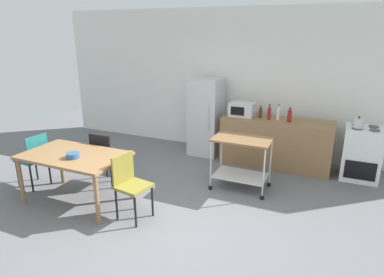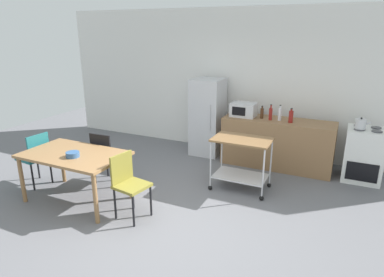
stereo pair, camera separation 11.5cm
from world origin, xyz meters
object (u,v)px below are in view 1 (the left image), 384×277
(dining_table, at_px, (75,159))
(microwave, at_px, (242,109))
(bottle_soda, at_px, (260,113))
(bottle_soy_sauce, at_px, (269,113))
(fruit_bowl, at_px, (73,155))
(bottle_sparkling_water, at_px, (289,116))
(chair_olive, at_px, (130,182))
(chair_teal, at_px, (34,157))
(kitchen_cart, at_px, (241,155))
(stove_oven, at_px, (361,153))
(refrigerator, at_px, (206,117))
(bottle_vinegar, at_px, (278,114))
(chair_black, at_px, (105,155))
(kettle, at_px, (359,123))

(dining_table, xyz_separation_m, microwave, (1.74, 2.61, 0.36))
(bottle_soda, bearing_deg, bottle_soy_sauce, -17.76)
(fruit_bowl, bearing_deg, bottle_sparkling_water, 46.32)
(chair_olive, height_order, chair_teal, same)
(dining_table, distance_m, bottle_soy_sauce, 3.44)
(kitchen_cart, height_order, bottle_sparkling_water, bottle_sparkling_water)
(stove_oven, distance_m, refrigerator, 2.92)
(bottle_vinegar, bearing_deg, dining_table, -133.00)
(dining_table, distance_m, chair_teal, 0.99)
(chair_teal, height_order, fruit_bowl, chair_teal)
(chair_teal, xyz_separation_m, bottle_soda, (3.06, 2.50, 0.48))
(refrigerator, bearing_deg, bottle_soda, -5.80)
(chair_black, xyz_separation_m, fruit_bowl, (0.07, -0.77, 0.27))
(chair_teal, bearing_deg, kettle, 122.60)
(refrigerator, bearing_deg, fruit_bowl, -106.89)
(chair_black, distance_m, bottle_soda, 2.89)
(stove_oven, bearing_deg, kitchen_cart, -145.04)
(microwave, distance_m, bottle_soda, 0.36)
(chair_black, bearing_deg, stove_oven, -155.05)
(kitchen_cart, bearing_deg, refrigerator, 130.74)
(dining_table, xyz_separation_m, chair_olive, (0.98, -0.05, -0.15))
(chair_olive, relative_size, chair_teal, 1.00)
(bottle_soy_sauce, bearing_deg, stove_oven, 3.18)
(refrigerator, xyz_separation_m, bottle_vinegar, (1.46, -0.13, 0.24))
(stove_oven, bearing_deg, chair_black, -152.53)
(bottle_soda, relative_size, fruit_bowl, 1.25)
(fruit_bowl, height_order, kettle, kettle)
(bottle_sparkling_water, relative_size, fruit_bowl, 1.37)
(kitchen_cart, distance_m, microwave, 1.33)
(bottle_soda, bearing_deg, kitchen_cart, -90.02)
(chair_black, bearing_deg, microwave, -133.77)
(chair_teal, bearing_deg, stove_oven, 122.94)
(fruit_bowl, bearing_deg, refrigerator, 73.11)
(kitchen_cart, bearing_deg, chair_black, -159.85)
(bottle_vinegar, relative_size, fruit_bowl, 1.52)
(chair_black, xyz_separation_m, bottle_sparkling_water, (2.61, 1.88, 0.49))
(chair_black, height_order, bottle_soda, bottle_soda)
(chair_olive, xyz_separation_m, bottle_sparkling_water, (1.65, 2.58, 0.49))
(dining_table, height_order, bottle_soda, bottle_soda)
(kettle, bearing_deg, stove_oven, 39.67)
(bottle_soda, height_order, fruit_bowl, bottle_soda)
(chair_teal, distance_m, bottle_soy_sauce, 4.08)
(chair_black, relative_size, bottle_soda, 3.80)
(stove_oven, xyz_separation_m, kitchen_cart, (-1.77, -1.23, 0.12))
(bottle_soda, bearing_deg, dining_table, -128.68)
(chair_black, xyz_separation_m, bottle_soda, (2.07, 1.96, 0.48))
(bottle_soy_sauce, bearing_deg, chair_olive, -116.29)
(fruit_bowl, bearing_deg, bottle_soda, 53.82)
(chair_olive, distance_m, bottle_sparkling_water, 3.11)
(kitchen_cart, height_order, fruit_bowl, kitchen_cart)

